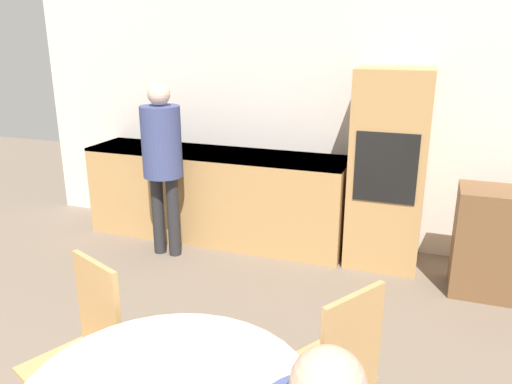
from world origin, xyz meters
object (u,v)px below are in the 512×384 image
object	(u,v)px
chair_far_right	(335,369)
chair_far_left	(86,345)
cup	(223,346)
oven_unit	(388,170)
person_standing	(162,153)
bowl_centre	(249,384)

from	to	relation	value
chair_far_right	chair_far_left	bearing A→B (deg)	-47.70
cup	oven_unit	bearing A→B (deg)	82.06
person_standing	bowl_centre	distance (m)	3.04
oven_unit	bowl_centre	bearing A→B (deg)	-94.04
chair_far_left	person_standing	xyz separation A→B (m)	(-0.78, 2.17, 0.46)
cup	bowl_centre	xyz separation A→B (m)	(0.18, -0.17, -0.01)
bowl_centre	chair_far_right	bearing A→B (deg)	66.56
chair_far_left	chair_far_right	distance (m)	1.24
chair_far_right	person_standing	size ratio (longest dim) A/B	0.60
oven_unit	chair_far_right	distance (m)	2.49
oven_unit	chair_far_right	world-z (taller)	oven_unit
oven_unit	bowl_centre	size ratio (longest dim) A/B	11.34
chair_far_left	cup	world-z (taller)	chair_far_left
person_standing	bowl_centre	xyz separation A→B (m)	(1.77, -2.47, -0.21)
oven_unit	chair_far_right	xyz separation A→B (m)	(0.02, -2.47, -0.34)
chair_far_right	person_standing	xyz separation A→B (m)	(-2.00, 1.94, 0.46)
bowl_centre	oven_unit	bearing A→B (deg)	85.96
cup	bowl_centre	bearing A→B (deg)	-43.49
chair_far_left	cup	xyz separation A→B (m)	(0.81, -0.12, 0.26)
chair_far_right	oven_unit	bearing A→B (deg)	-148.07
person_standing	cup	size ratio (longest dim) A/B	21.22
oven_unit	chair_far_left	size ratio (longest dim) A/B	1.81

